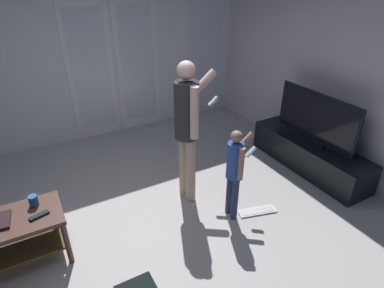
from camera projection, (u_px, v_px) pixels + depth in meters
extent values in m
cube|color=#B5B0AF|center=(137.00, 239.00, 3.29)|extent=(5.85, 5.27, 0.02)
cube|color=silver|center=(66.00, 53.00, 4.61)|extent=(5.85, 0.06, 2.77)
cube|color=white|center=(91.00, 74.00, 4.88)|extent=(0.71, 0.02, 2.13)
cube|color=silver|center=(91.00, 71.00, 4.85)|extent=(0.55, 0.01, 1.83)
cube|color=white|center=(138.00, 68.00, 5.20)|extent=(0.71, 0.02, 2.13)
cube|color=silver|center=(138.00, 65.00, 5.17)|extent=(0.55, 0.01, 1.83)
cube|color=white|center=(204.00, 39.00, 5.57)|extent=(0.74, 0.02, 1.34)
cube|color=silver|center=(205.00, 39.00, 5.56)|extent=(0.68, 0.01, 1.28)
cube|color=silver|center=(353.00, 69.00, 3.85)|extent=(0.06, 5.27, 2.77)
cube|color=#4A2E27|center=(3.00, 224.00, 2.76)|extent=(0.98, 0.51, 0.04)
cube|color=#413317|center=(13.00, 250.00, 2.92)|extent=(0.90, 0.43, 0.02)
cylinder|color=#4A2E27|center=(67.00, 243.00, 2.91)|extent=(0.05, 0.05, 0.48)
cylinder|color=#4A2E27|center=(59.00, 215.00, 3.25)|extent=(0.05, 0.05, 0.48)
cube|color=black|center=(309.00, 155.00, 4.38)|extent=(0.49, 1.74, 0.41)
cube|color=black|center=(365.00, 186.00, 3.71)|extent=(0.41, 0.02, 0.23)
cube|color=black|center=(312.00, 140.00, 4.27)|extent=(0.08, 0.44, 0.04)
cube|color=black|center=(316.00, 117.00, 4.11)|extent=(0.04, 1.24, 0.64)
cube|color=black|center=(315.00, 117.00, 4.10)|extent=(0.00, 1.19, 0.59)
cylinder|color=tan|center=(191.00, 171.00, 3.65)|extent=(0.11, 0.11, 0.81)
cylinder|color=tan|center=(184.00, 164.00, 3.79)|extent=(0.11, 0.11, 0.81)
cylinder|color=#2D2A30|center=(187.00, 111.00, 3.37)|extent=(0.26, 0.26, 0.64)
sphere|color=beige|center=(186.00, 70.00, 3.16)|extent=(0.19, 0.19, 0.19)
cylinder|color=beige|center=(195.00, 113.00, 3.22)|extent=(0.09, 0.09, 0.56)
cylinder|color=beige|center=(197.00, 90.00, 3.53)|extent=(0.50, 0.10, 0.42)
cube|color=white|center=(213.00, 101.00, 3.71)|extent=(0.13, 0.04, 0.11)
cylinder|color=navy|center=(235.00, 199.00, 3.44)|extent=(0.07, 0.07, 0.52)
cylinder|color=navy|center=(229.00, 194.00, 3.52)|extent=(0.07, 0.07, 0.52)
cylinder|color=#2A4A9D|center=(235.00, 161.00, 3.26)|extent=(0.17, 0.17, 0.41)
sphere|color=#9B6A59|center=(237.00, 137.00, 3.12)|extent=(0.12, 0.12, 0.12)
cylinder|color=#9B6A59|center=(241.00, 164.00, 3.16)|extent=(0.06, 0.06, 0.36)
cylinder|color=#9B6A59|center=(241.00, 145.00, 3.36)|extent=(0.32, 0.08, 0.27)
cube|color=white|center=(251.00, 152.00, 3.47)|extent=(0.13, 0.05, 0.11)
cube|color=white|center=(257.00, 211.00, 3.64)|extent=(0.46, 0.24, 0.02)
cube|color=silver|center=(257.00, 211.00, 3.64)|extent=(0.41, 0.20, 0.00)
cylinder|color=#285190|center=(33.00, 201.00, 2.93)|extent=(0.08, 0.08, 0.11)
cube|color=black|center=(39.00, 215.00, 2.82)|extent=(0.18, 0.09, 0.02)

